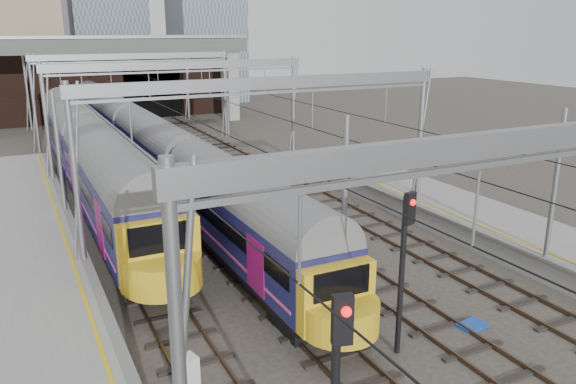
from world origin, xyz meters
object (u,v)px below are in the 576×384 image
relay_cabinet (187,376)px  train_second (90,152)px  signal_near_centre (404,256)px  train_main (132,133)px

relay_cabinet → train_second: bearing=73.9°
signal_near_centre → relay_cabinet: (-6.52, 0.93, -2.71)m
train_second → signal_near_centre: signal_near_centre is taller
relay_cabinet → train_main: bearing=66.6°
train_second → train_main: bearing=60.7°
train_main → relay_cabinet: size_ratio=50.99×
train_main → train_second: train_second is taller
signal_near_centre → train_second: bearing=88.1°
train_second → relay_cabinet: 22.27m
train_main → signal_near_centre: bearing=-86.5°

